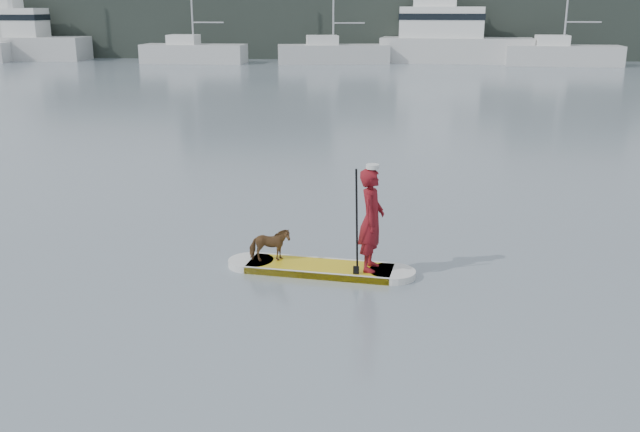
# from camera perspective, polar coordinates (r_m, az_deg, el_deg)

# --- Properties ---
(ground) EXTENTS (140.00, 140.00, 0.00)m
(ground) POSITION_cam_1_polar(r_m,az_deg,el_deg) (12.80, -2.35, -3.70)
(ground) COLOR slate
(ground) RESTS_ON ground
(paddleboard) EXTENTS (3.28, 1.13, 0.12)m
(paddleboard) POSITION_cam_1_polar(r_m,az_deg,el_deg) (12.33, 0.00, -4.19)
(paddleboard) COLOR gold
(paddleboard) RESTS_ON ground
(paddler) EXTENTS (0.50, 0.69, 1.74)m
(paddler) POSITION_cam_1_polar(r_m,az_deg,el_deg) (11.88, 4.14, -0.30)
(paddler) COLOR maroon
(paddler) RESTS_ON paddleboard
(white_cap) EXTENTS (0.22, 0.22, 0.07)m
(white_cap) POSITION_cam_1_polar(r_m,az_deg,el_deg) (11.65, 4.23, 3.97)
(white_cap) COLOR silver
(white_cap) RESTS_ON paddler
(dog) EXTENTS (0.75, 0.47, 0.59)m
(dog) POSITION_cam_1_polar(r_m,az_deg,el_deg) (12.43, -4.05, -2.33)
(dog) COLOR #51351B
(dog) RESTS_ON paddleboard
(paddle) EXTENTS (0.10, 0.30, 2.00)m
(paddle) POSITION_cam_1_polar(r_m,az_deg,el_deg) (11.69, 2.95, -1.56)
(paddle) COLOR black
(paddle) RESTS_ON ground
(sailboat_c) EXTENTS (8.30, 3.08, 11.77)m
(sailboat_c) POSITION_cam_1_polar(r_m,az_deg,el_deg) (59.21, -10.12, 12.80)
(sailboat_c) COLOR silver
(sailboat_c) RESTS_ON ground
(sailboat_d) EXTENTS (9.03, 4.14, 12.82)m
(sailboat_d) POSITION_cam_1_polar(r_m,az_deg,el_deg) (58.06, 0.99, 13.02)
(sailboat_d) COLOR silver
(sailboat_d) RESTS_ON ground
(sailboat_e) EXTENTS (8.79, 3.39, 12.50)m
(sailboat_e) POSITION_cam_1_polar(r_m,az_deg,el_deg) (58.97, 18.77, 12.21)
(sailboat_e) COLOR silver
(sailboat_e) RESTS_ON ground
(motor_yacht_a) EXTENTS (12.28, 4.96, 7.17)m
(motor_yacht_a) POSITION_cam_1_polar(r_m,az_deg,el_deg) (59.76, 10.33, 13.92)
(motor_yacht_a) COLOR silver
(motor_yacht_a) RESTS_ON ground
(motor_yacht_b) EXTENTS (10.59, 3.67, 6.97)m
(motor_yacht_b) POSITION_cam_1_polar(r_m,az_deg,el_deg) (67.10, -23.05, 13.11)
(motor_yacht_b) COLOR silver
(motor_yacht_b) RESTS_ON ground
(shore_mass) EXTENTS (90.00, 6.00, 6.00)m
(shore_mass) POSITION_cam_1_polar(r_m,az_deg,el_deg) (64.95, 3.78, 15.19)
(shore_mass) COLOR black
(shore_mass) RESTS_ON ground
(shore_building_west) EXTENTS (14.00, 4.00, 9.00)m
(shore_building_west) POSITION_cam_1_polar(r_m,az_deg,el_deg) (66.92, -5.13, 16.49)
(shore_building_west) COLOR black
(shore_building_west) RESTS_ON ground
(shore_building_east) EXTENTS (10.00, 4.00, 8.00)m
(shore_building_east) POSITION_cam_1_polar(r_m,az_deg,el_deg) (67.93, 19.75, 15.20)
(shore_building_east) COLOR black
(shore_building_east) RESTS_ON ground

